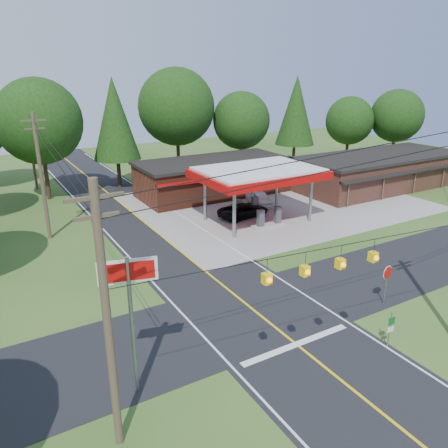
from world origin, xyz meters
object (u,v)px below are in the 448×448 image
suv_car (244,210)px  big_stop_sign (130,296)px  gas_canopy (258,175)px  octagonal_stop_sign (387,276)px  sedan_car (259,198)px

suv_car → big_stop_sign: (-16.50, -17.23, 3.90)m
gas_canopy → suv_car: bearing=108.4°
suv_car → octagonal_stop_sign: (-1.50, -17.51, 1.15)m
sedan_car → octagonal_stop_sign: (-5.00, -20.01, 1.12)m
sedan_car → big_stop_sign: 28.36m
suv_car → big_stop_sign: big_stop_sign is taller
octagonal_stop_sign → sedan_car: bearing=76.0°
octagonal_stop_sign → suv_car: bearing=85.1°
suv_car → sedan_car: (3.50, 2.50, 0.03)m
suv_car → octagonal_stop_sign: bearing=168.5°
suv_car → sedan_car: bearing=-61.0°
octagonal_stop_sign → big_stop_sign: bearing=178.9°
gas_canopy → sedan_car: bearing=53.1°
suv_car → gas_canopy: bearing=-168.2°
gas_canopy → big_stop_sign: (-17.00, -15.73, 0.31)m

